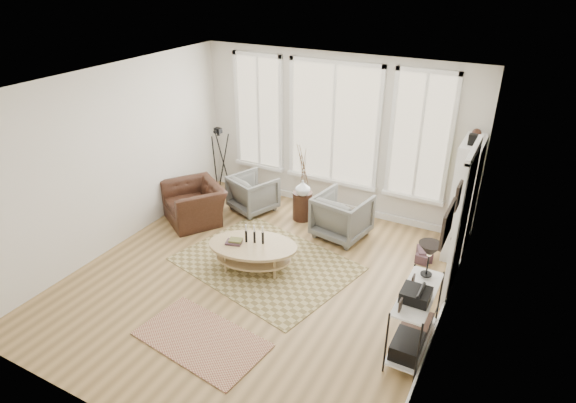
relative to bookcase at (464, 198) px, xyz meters
The scene contains 17 objects.
room 3.30m from the bookcase, 137.70° to the right, with size 5.50×5.54×2.90m.
bay_window 2.57m from the bookcase, 168.63° to the left, with size 4.14×0.12×2.24m.
door 1.10m from the bookcase, 82.91° to the right, with size 0.09×1.06×2.22m.
bookcase is the anchor object (origin of this frame).
low_shelf 2.56m from the bookcase, 91.28° to the right, with size 0.38×1.08×1.30m.
wall_art 2.66m from the bookcase, 86.75° to the right, with size 0.04×0.88×0.44m.
rug_main 3.25m from the bookcase, 145.01° to the right, with size 2.57×1.93×0.01m, color brown.
rug_runner 4.45m from the bookcase, 123.59° to the right, with size 1.63×0.91×0.01m, color brown.
coffee_table 3.37m from the bookcase, 143.48° to the right, with size 1.55×1.22×0.63m.
armchair_left 3.74m from the bookcase, behind, with size 0.74×0.76×0.70m, color slate.
armchair_right 1.97m from the bookcase, 167.14° to the right, with size 0.82×0.84×0.77m, color slate.
side_table 2.72m from the bookcase, behind, with size 0.36×0.36×1.49m.
vase 2.68m from the bookcase, behind, with size 0.26×0.26×0.28m, color silver.
accent_chair 4.59m from the bookcase, 165.40° to the right, with size 1.06×0.92×0.69m, color #361E15.
tripod_camera 4.59m from the bookcase, behind, with size 0.50×0.50×1.41m.
book_stack_near 1.06m from the bookcase, 128.86° to the right, with size 0.22×0.28×0.18m, color maroon.
book_stack_far 1.11m from the bookcase, 124.31° to the right, with size 0.19×0.24×0.16m, color maroon.
Camera 1 is at (3.14, -4.97, 4.27)m, focal length 30.00 mm.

